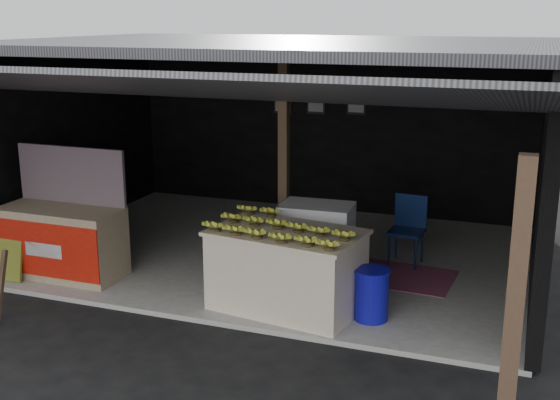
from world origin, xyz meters
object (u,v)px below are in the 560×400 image
at_px(neighbor_stall, 62,238).
at_px(water_barrel, 372,296).
at_px(white_crate, 316,242).
at_px(plastic_chair, 409,224).
at_px(banana_table, 287,270).

distance_m(neighbor_stall, water_barrel, 4.09).
bearing_deg(white_crate, neighbor_stall, -165.37).
xyz_separation_m(white_crate, water_barrel, (0.95, -0.98, -0.22)).
height_order(neighbor_stall, water_barrel, neighbor_stall).
bearing_deg(water_barrel, white_crate, 134.05).
relative_size(white_crate, plastic_chair, 1.06).
relative_size(white_crate, water_barrel, 1.78).
distance_m(banana_table, neighbor_stall, 3.09).
relative_size(water_barrel, plastic_chair, 0.59).
bearing_deg(water_barrel, neighbor_stall, -179.94).
bearing_deg(water_barrel, plastic_chair, 88.84).
bearing_deg(banana_table, water_barrel, 9.58).
relative_size(banana_table, neighbor_stall, 1.10).
height_order(white_crate, plastic_chair, white_crate).
xyz_separation_m(white_crate, neighbor_stall, (-3.13, -0.98, -0.00)).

